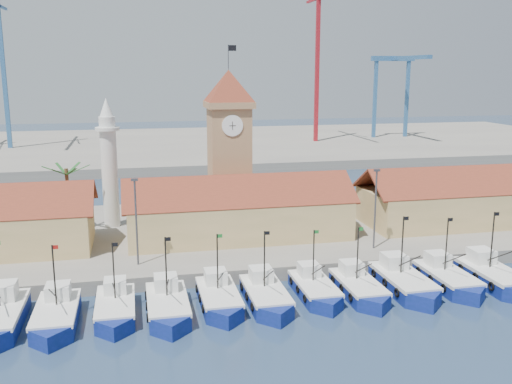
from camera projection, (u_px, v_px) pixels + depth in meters
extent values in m
plane|color=#1B3049|center=(280.00, 315.00, 50.08)|extent=(400.00, 400.00, 0.00)
cube|color=gray|center=(233.00, 233.00, 72.86)|extent=(140.00, 32.00, 1.50)
cube|color=gray|center=(178.00, 146.00, 154.99)|extent=(240.00, 80.00, 2.00)
cube|color=navy|center=(0.00, 321.00, 47.75)|extent=(3.69, 8.36, 1.90)
cube|color=silver|center=(3.00, 291.00, 49.37)|extent=(2.22, 2.32, 1.48)
cube|color=navy|center=(57.00, 318.00, 48.31)|extent=(3.42, 7.73, 1.76)
cube|color=navy|center=(51.00, 339.00, 44.62)|extent=(3.42, 3.42, 1.76)
cube|color=silver|center=(56.00, 309.00, 48.13)|extent=(3.48, 7.94, 0.34)
cube|color=silver|center=(58.00, 292.00, 49.81)|extent=(2.05, 2.15, 1.37)
cylinder|color=black|center=(54.00, 276.00, 48.02)|extent=(0.14, 0.14, 5.47)
cube|color=#A5140F|center=(55.00, 247.00, 47.55)|extent=(0.49, 0.02, 0.34)
cube|color=navy|center=(116.00, 311.00, 49.92)|extent=(3.27, 7.40, 1.68)
cube|color=navy|center=(115.00, 329.00, 46.39)|extent=(3.27, 3.27, 1.68)
cube|color=silver|center=(115.00, 302.00, 49.75)|extent=(3.34, 7.60, 0.33)
cube|color=silver|center=(115.00, 286.00, 51.36)|extent=(1.96, 2.06, 1.31)
cylinder|color=black|center=(114.00, 271.00, 49.65)|extent=(0.13, 0.13, 5.23)
cube|color=black|center=(115.00, 245.00, 49.19)|extent=(0.47, 0.02, 0.33)
cube|color=navy|center=(168.00, 309.00, 50.27)|extent=(3.46, 7.84, 1.78)
cube|color=navy|center=(171.00, 328.00, 46.53)|extent=(3.46, 3.46, 1.78)
cube|color=silver|center=(167.00, 299.00, 50.09)|extent=(3.53, 8.05, 0.35)
cube|color=silver|center=(166.00, 283.00, 51.79)|extent=(2.08, 2.18, 1.39)
cylinder|color=black|center=(166.00, 267.00, 49.98)|extent=(0.14, 0.14, 5.54)
cube|color=black|center=(168.00, 239.00, 49.50)|extent=(0.49, 0.02, 0.35)
cube|color=navy|center=(219.00, 301.00, 52.06)|extent=(3.34, 7.55, 1.72)
cube|color=navy|center=(225.00, 318.00, 48.45)|extent=(3.34, 3.34, 1.72)
cube|color=silver|center=(219.00, 292.00, 51.88)|extent=(3.40, 7.76, 0.33)
cube|color=silver|center=(216.00, 277.00, 53.53)|extent=(2.00, 2.10, 1.33)
cylinder|color=black|center=(217.00, 262.00, 51.78)|extent=(0.13, 0.13, 5.34)
cube|color=#197226|center=(220.00, 236.00, 51.31)|extent=(0.48, 0.02, 0.33)
cube|color=navy|center=(266.00, 299.00, 52.50)|extent=(3.41, 7.71, 1.75)
cube|color=navy|center=(276.00, 316.00, 48.81)|extent=(3.41, 3.41, 1.75)
cube|color=silver|center=(266.00, 290.00, 52.31)|extent=(3.48, 7.93, 0.34)
cube|color=silver|center=(261.00, 275.00, 53.99)|extent=(2.05, 2.14, 1.36)
cylinder|color=black|center=(264.00, 260.00, 52.21)|extent=(0.14, 0.14, 5.45)
cube|color=black|center=(267.00, 233.00, 51.73)|extent=(0.49, 0.02, 0.34)
cube|color=navy|center=(314.00, 292.00, 54.27)|extent=(3.20, 7.25, 1.65)
cube|color=navy|center=(327.00, 307.00, 50.81)|extent=(3.20, 3.20, 1.65)
cube|color=silver|center=(315.00, 283.00, 54.10)|extent=(3.27, 7.45, 0.32)
cube|color=silver|center=(309.00, 270.00, 55.68)|extent=(1.92, 2.01, 1.28)
cylinder|color=black|center=(314.00, 256.00, 54.00)|extent=(0.13, 0.13, 5.13)
cube|color=#197226|center=(316.00, 232.00, 53.55)|extent=(0.46, 0.02, 0.32)
cube|color=navy|center=(358.00, 290.00, 54.56)|extent=(3.30, 7.48, 1.70)
cube|color=navy|center=(374.00, 306.00, 50.99)|extent=(3.30, 3.30, 1.70)
cube|color=silver|center=(358.00, 282.00, 54.38)|extent=(3.37, 7.68, 0.33)
cube|color=silver|center=(351.00, 268.00, 56.01)|extent=(1.98, 2.08, 1.32)
cylinder|color=black|center=(358.00, 254.00, 54.28)|extent=(0.13, 0.13, 5.29)
cube|color=#197226|center=(361.00, 229.00, 53.82)|extent=(0.47, 0.02, 0.33)
cube|color=navy|center=(403.00, 285.00, 55.71)|extent=(3.67, 8.29, 1.88)
cube|color=navy|center=(424.00, 302.00, 51.75)|extent=(3.66, 3.66, 1.88)
cube|color=silver|center=(403.00, 276.00, 55.52)|extent=(3.74, 8.52, 0.37)
cube|color=silver|center=(394.00, 261.00, 57.32)|extent=(2.20, 2.30, 1.47)
cylinder|color=black|center=(402.00, 246.00, 55.41)|extent=(0.15, 0.15, 5.86)
cube|color=black|center=(406.00, 218.00, 54.89)|extent=(0.52, 0.02, 0.37)
cube|color=navy|center=(447.00, 281.00, 56.81)|extent=(3.45, 7.82, 1.78)
cube|color=navy|center=(469.00, 296.00, 53.07)|extent=(3.45, 3.45, 1.78)
cube|color=silver|center=(447.00, 273.00, 56.62)|extent=(3.52, 8.03, 0.35)
cube|color=silver|center=(438.00, 259.00, 58.33)|extent=(2.07, 2.17, 1.38)
cylinder|color=black|center=(446.00, 245.00, 56.52)|extent=(0.14, 0.14, 5.53)
cube|color=black|center=(451.00, 220.00, 56.04)|extent=(0.49, 0.02, 0.35)
cube|color=navy|center=(492.00, 279.00, 57.27)|extent=(3.68, 8.34, 1.89)
cube|color=silver|center=(493.00, 270.00, 57.07)|extent=(3.76, 8.57, 0.37)
cube|color=silver|center=(481.00, 256.00, 58.89)|extent=(2.21, 2.32, 1.47)
cylinder|color=black|center=(492.00, 241.00, 56.96)|extent=(0.15, 0.15, 5.89)
cube|color=black|center=(497.00, 214.00, 56.44)|extent=(0.53, 0.02, 0.37)
cube|color=tan|center=(238.00, 218.00, 68.41)|extent=(26.00, 10.00, 4.50)
cube|color=maroon|center=(242.00, 192.00, 65.24)|extent=(27.04, 5.13, 3.21)
cube|color=maroon|center=(234.00, 183.00, 70.02)|extent=(27.04, 5.13, 3.21)
cube|color=tan|center=(477.00, 205.00, 75.09)|extent=(30.00, 10.00, 4.50)
cube|color=maroon|center=(491.00, 180.00, 71.92)|extent=(31.20, 5.13, 3.21)
cube|color=maroon|center=(468.00, 174.00, 76.69)|extent=(31.20, 5.13, 3.21)
cube|color=#A07C52|center=(229.00, 167.00, 73.05)|extent=(5.00, 5.00, 15.00)
cube|color=#A07C52|center=(229.00, 105.00, 71.41)|extent=(5.80, 5.80, 0.80)
pyramid|color=maroon|center=(229.00, 86.00, 70.93)|extent=(5.80, 5.80, 4.00)
cylinder|color=white|center=(232.00, 126.00, 69.47)|extent=(2.60, 0.15, 2.60)
cube|color=black|center=(233.00, 126.00, 69.39)|extent=(0.08, 0.02, 1.00)
cube|color=black|center=(233.00, 126.00, 69.39)|extent=(0.80, 0.02, 0.08)
cylinder|color=#3F3F44|center=(228.00, 57.00, 70.20)|extent=(0.10, 0.10, 3.00)
cube|color=black|center=(232.00, 48.00, 70.07)|extent=(1.00, 0.03, 0.70)
cylinder|color=silver|center=(110.00, 172.00, 71.94)|extent=(2.00, 2.00, 14.00)
cylinder|color=silver|center=(107.00, 129.00, 70.79)|extent=(3.00, 3.00, 0.40)
cone|color=silver|center=(106.00, 108.00, 70.25)|extent=(1.80, 1.80, 2.40)
cylinder|color=brown|center=(68.00, 201.00, 69.61)|extent=(0.44, 0.44, 8.00)
cube|color=#1E5721|center=(78.00, 170.00, 69.11)|extent=(2.80, 0.35, 1.18)
cube|color=#1E5721|center=(73.00, 168.00, 70.12)|extent=(1.71, 2.60, 1.18)
cube|color=#1E5721|center=(61.00, 169.00, 69.83)|extent=(1.71, 2.60, 1.18)
cube|color=#1E5721|center=(54.00, 171.00, 68.53)|extent=(2.80, 0.35, 1.18)
cube|color=#1E5721|center=(59.00, 172.00, 67.52)|extent=(1.71, 2.60, 1.18)
cube|color=#1E5721|center=(71.00, 172.00, 67.81)|extent=(1.71, 2.60, 1.18)
cylinder|color=#3F3F44|center=(136.00, 222.00, 57.80)|extent=(0.20, 0.20, 9.00)
cube|color=#3F3F44|center=(134.00, 180.00, 56.88)|extent=(0.70, 0.25, 0.25)
cylinder|color=#3F3F44|center=(375.00, 209.00, 63.22)|extent=(0.20, 0.20, 9.00)
cube|color=#3F3F44|center=(377.00, 170.00, 62.30)|extent=(0.70, 0.25, 0.25)
cube|color=#316497|center=(4.00, 76.00, 140.35)|extent=(1.00, 1.00, 35.56)
cube|color=#316497|center=(2.00, 7.00, 141.63)|extent=(0.60, 10.00, 0.60)
cube|color=#A31922|center=(317.00, 69.00, 153.81)|extent=(1.00, 1.00, 38.82)
cube|color=#A31922|center=(313.00, 0.00, 154.75)|extent=(0.60, 10.00, 0.60)
cube|color=#316497|center=(375.00, 99.00, 164.37)|extent=(0.90, 0.90, 22.00)
cube|color=#316497|center=(407.00, 99.00, 166.46)|extent=(0.90, 0.90, 22.00)
cube|color=#316497|center=(393.00, 58.00, 163.02)|extent=(13.00, 1.40, 1.40)
cube|color=#316497|center=(409.00, 58.00, 153.46)|extent=(1.40, 22.00, 1.00)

